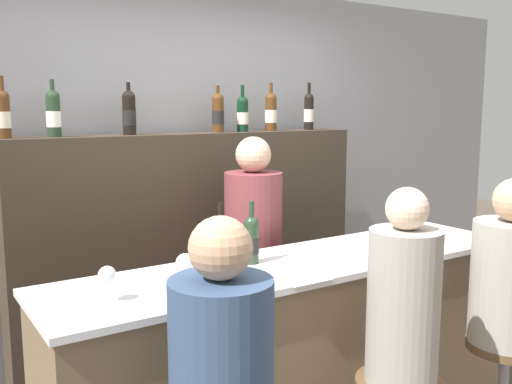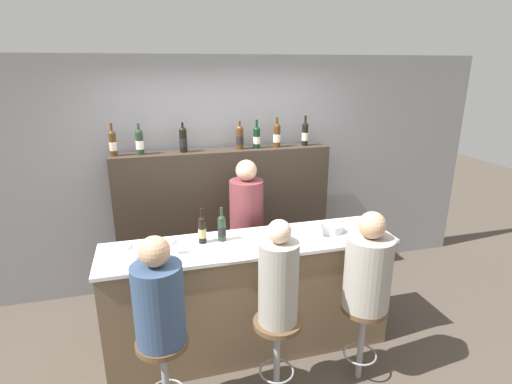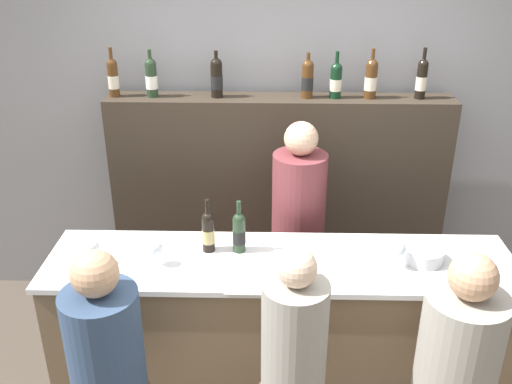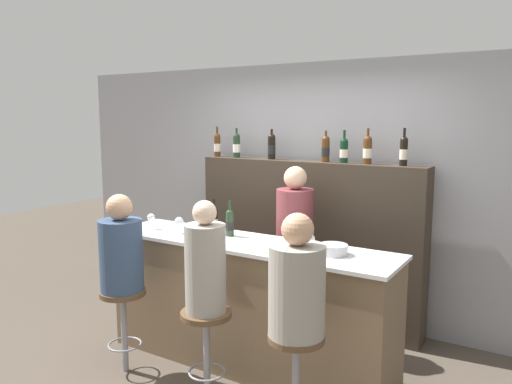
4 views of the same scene
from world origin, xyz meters
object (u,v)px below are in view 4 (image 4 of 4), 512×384
bartender (294,262)px  guest_seated_left (121,250)px  wine_bottle_backbar_2 (272,146)px  wine_bottle_counter_0 (214,220)px  wine_glass_2 (310,239)px  wine_bottle_backbar_1 (237,145)px  bar_stool_left (123,308)px  wine_bottle_backbar_0 (217,145)px  wine_glass_0 (151,218)px  guest_seated_middle (205,264)px  bar_stool_right (296,357)px  wine_bottle_backbar_5 (367,150)px  metal_bowl (333,249)px  guest_seated_right (297,284)px  wine_bottle_backbar_3 (326,149)px  bar_stool_middle (206,332)px  wine_bottle_backbar_4 (344,150)px  wine_bottle_backbar_6 (404,151)px  wine_glass_1 (179,222)px  wine_bottle_counter_1 (230,222)px

bartender → guest_seated_left: bearing=-126.7°
wine_bottle_backbar_2 → bartender: size_ratio=0.19×
wine_bottle_counter_0 → wine_glass_2: size_ratio=2.00×
wine_bottle_backbar_1 → bar_stool_left: (0.06, -1.73, -1.23)m
wine_bottle_backbar_0 → wine_glass_0: 1.34m
guest_seated_middle → bar_stool_right: bearing=-0.0°
wine_bottle_backbar_5 → metal_bowl: bearing=-82.1°
wine_bottle_backbar_5 → metal_bowl: 1.30m
guest_seated_right → wine_glass_2: bearing=107.8°
wine_bottle_backbar_2 → metal_bowl: size_ratio=1.43×
wine_bottle_backbar_1 → guest_seated_right: wine_bottle_backbar_1 is taller
wine_glass_2 → bartender: bearing=125.1°
wine_bottle_backbar_3 → wine_bottle_backbar_1: bearing=180.0°
wine_bottle_counter_0 → bar_stool_middle: size_ratio=0.45×
wine_bottle_backbar_4 → wine_bottle_backbar_6: 0.56m
wine_bottle_backbar_3 → wine_bottle_backbar_0: bearing=180.0°
wine_glass_2 → guest_seated_middle: 0.78m
wine_bottle_counter_0 → wine_glass_1: wine_bottle_counter_0 is taller
wine_bottle_backbar_0 → wine_glass_0: size_ratio=2.30×
wine_glass_1 → wine_bottle_counter_0: bearing=31.4°
wine_bottle_counter_0 → guest_seated_right: 1.37m
wine_bottle_backbar_0 → wine_glass_1: (0.46, -1.19, -0.60)m
wine_glass_2 → bar_stool_middle: size_ratio=0.22×
metal_bowl → guest_seated_right: (0.02, -0.62, -0.08)m
wine_bottle_backbar_3 → guest_seated_right: bearing=-71.1°
wine_bottle_counter_1 → bar_stool_right: (1.00, -0.70, -0.64)m
wine_bottle_counter_0 → wine_bottle_backbar_3: (0.57, 1.03, 0.58)m
wine_bottle_counter_1 → bar_stool_middle: wine_bottle_counter_1 is taller
bar_stool_middle → bartender: size_ratio=0.42×
wine_bottle_counter_0 → wine_bottle_backbar_4: 1.40m
wine_bottle_backbar_1 → wine_glass_1: 1.35m
wine_glass_0 → guest_seated_left: guest_seated_left is taller
wine_bottle_backbar_5 → bar_stool_middle: size_ratio=0.47×
wine_glass_1 → guest_seated_right: bearing=-20.8°
wine_bottle_backbar_6 → wine_glass_2: 1.37m
wine_bottle_backbar_2 → wine_glass_1: (-0.23, -1.19, -0.60)m
guest_seated_middle → wine_bottle_backbar_4: bearing=79.7°
wine_bottle_backbar_4 → wine_bottle_counter_1: bearing=-119.8°
bar_stool_middle → guest_seated_middle: guest_seated_middle is taller
wine_bottle_counter_0 → wine_bottle_backbar_2: (-0.03, 1.03, 0.58)m
wine_bottle_backbar_5 → wine_glass_0: size_ratio=2.30×
metal_bowl → guest_seated_left: bearing=-158.1°
wine_bottle_counter_1 → guest_seated_middle: (0.28, -0.70, -0.14)m
wine_bottle_counter_0 → bartender: (0.51, 0.52, -0.43)m
wine_glass_2 → guest_seated_left: 1.49m
wine_bottle_backbar_1 → wine_glass_2: wine_bottle_backbar_1 is taller
wine_bottle_backbar_3 → wine_bottle_backbar_6: wine_bottle_backbar_6 is taller
wine_bottle_backbar_1 → wine_glass_2: bearing=-39.4°
wine_bottle_backbar_1 → wine_bottle_backbar_2: (0.43, 0.00, 0.00)m
wine_bottle_backbar_4 → wine_glass_0: size_ratio=2.17×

